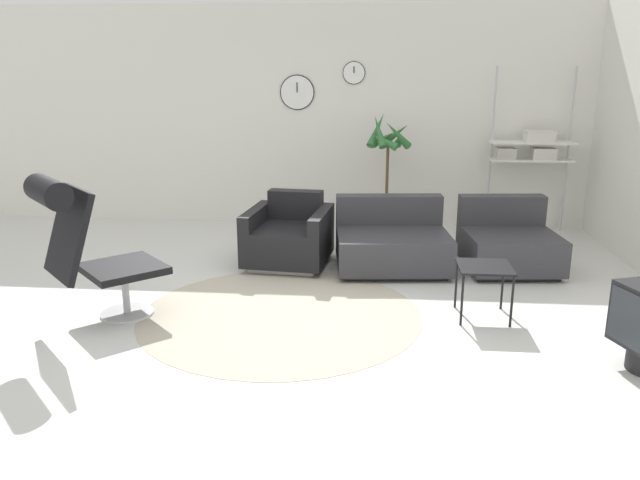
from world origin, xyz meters
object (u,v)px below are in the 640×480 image
(lounge_chair, at_px, (83,236))
(shelf_unit, at_px, (531,148))
(couch_low, at_px, (392,244))
(potted_plant, at_px, (387,180))
(side_table, at_px, (485,271))
(couch_second, at_px, (508,244))
(armchair_red, at_px, (289,238))

(lounge_chair, xyz_separation_m, shelf_unit, (4.17, 3.30, 0.33))
(shelf_unit, bearing_deg, lounge_chair, -141.63)
(couch_low, bearing_deg, potted_plant, -93.81)
(potted_plant, bearing_deg, side_table, -73.48)
(couch_second, height_order, side_table, couch_second)
(potted_plant, bearing_deg, shelf_unit, 9.38)
(side_table, bearing_deg, armchair_red, 143.62)
(potted_plant, height_order, shelf_unit, shelf_unit)
(couch_low, relative_size, potted_plant, 0.80)
(lounge_chair, height_order, couch_low, lounge_chair)
(lounge_chair, bearing_deg, couch_second, 72.16)
(lounge_chair, bearing_deg, side_table, 53.57)
(lounge_chair, bearing_deg, couch_low, 80.61)
(side_table, bearing_deg, potted_plant, 106.52)
(side_table, bearing_deg, couch_second, 71.07)
(armchair_red, relative_size, potted_plant, 0.64)
(couch_second, relative_size, potted_plant, 0.67)
(side_table, distance_m, shelf_unit, 3.13)
(side_table, relative_size, shelf_unit, 0.22)
(couch_second, distance_m, side_table, 1.45)
(armchair_red, xyz_separation_m, couch_low, (1.07, -0.05, -0.02))
(couch_second, bearing_deg, side_table, 65.36)
(lounge_chair, distance_m, couch_low, 3.02)
(shelf_unit, bearing_deg, couch_low, -136.64)
(couch_low, relative_size, couch_second, 1.20)
(armchair_red, distance_m, potted_plant, 1.69)
(side_table, distance_m, potted_plant, 2.73)
(armchair_red, height_order, couch_second, armchair_red)
(couch_low, distance_m, potted_plant, 1.40)
(side_table, height_order, potted_plant, potted_plant)
(shelf_unit, bearing_deg, potted_plant, -170.62)
(armchair_red, height_order, side_table, armchair_red)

